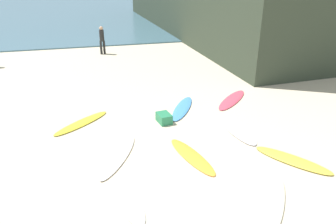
{
  "coord_description": "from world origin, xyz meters",
  "views": [
    {
      "loc": [
        -1.68,
        -6.59,
        5.16
      ],
      "look_at": [
        0.95,
        3.78,
        0.3
      ],
      "focal_mm": 35.28,
      "sensor_mm": 36.0,
      "label": 1
    }
  ],
  "objects_px": {
    "surfboard_8": "(293,160)",
    "beachgoer_mid": "(102,39)",
    "beach_cooler": "(164,118)",
    "surfboard_0": "(82,123)",
    "surfboard_7": "(118,156)",
    "surfboard_1": "(192,156)",
    "surfboard_6": "(271,207)",
    "beachgoer_near": "(264,49)",
    "surfboard_5": "(232,100)",
    "surfboard_2": "(127,199)",
    "surfboard_4": "(238,131)",
    "surfboard_3": "(182,108)"
  },
  "relations": [
    {
      "from": "beach_cooler",
      "to": "surfboard_1",
      "type": "bearing_deg",
      "value": -84.32
    },
    {
      "from": "beach_cooler",
      "to": "beachgoer_mid",
      "type": "bearing_deg",
      "value": 97.77
    },
    {
      "from": "surfboard_8",
      "to": "beachgoer_mid",
      "type": "xyz_separation_m",
      "value": [
        -4.35,
        13.58,
        0.9
      ]
    },
    {
      "from": "surfboard_0",
      "to": "surfboard_8",
      "type": "relative_size",
      "value": 1.06
    },
    {
      "from": "surfboard_8",
      "to": "beach_cooler",
      "type": "distance_m",
      "value": 4.46
    },
    {
      "from": "surfboard_7",
      "to": "beach_cooler",
      "type": "bearing_deg",
      "value": -106.84
    },
    {
      "from": "surfboard_6",
      "to": "surfboard_4",
      "type": "bearing_deg",
      "value": -65.86
    },
    {
      "from": "surfboard_3",
      "to": "surfboard_5",
      "type": "relative_size",
      "value": 0.97
    },
    {
      "from": "surfboard_3",
      "to": "surfboard_8",
      "type": "xyz_separation_m",
      "value": [
        1.99,
        -4.3,
        0.0
      ]
    },
    {
      "from": "surfboard_1",
      "to": "surfboard_3",
      "type": "bearing_deg",
      "value": -116.01
    },
    {
      "from": "surfboard_5",
      "to": "surfboard_3",
      "type": "bearing_deg",
      "value": -126.97
    },
    {
      "from": "surfboard_5",
      "to": "beachgoer_near",
      "type": "height_order",
      "value": "beachgoer_near"
    },
    {
      "from": "surfboard_5",
      "to": "beachgoer_mid",
      "type": "relative_size",
      "value": 1.47
    },
    {
      "from": "surfboard_6",
      "to": "beachgoer_mid",
      "type": "relative_size",
      "value": 1.53
    },
    {
      "from": "surfboard_3",
      "to": "surfboard_6",
      "type": "bearing_deg",
      "value": -56.79
    },
    {
      "from": "surfboard_0",
      "to": "surfboard_7",
      "type": "xyz_separation_m",
      "value": [
        0.99,
        -2.51,
        0.0
      ]
    },
    {
      "from": "surfboard_1",
      "to": "surfboard_5",
      "type": "height_order",
      "value": "surfboard_5"
    },
    {
      "from": "surfboard_2",
      "to": "beachgoer_near",
      "type": "distance_m",
      "value": 12.84
    },
    {
      "from": "surfboard_8",
      "to": "beachgoer_mid",
      "type": "bearing_deg",
      "value": -107.61
    },
    {
      "from": "surfboard_4",
      "to": "surfboard_7",
      "type": "bearing_deg",
      "value": 3.45
    },
    {
      "from": "surfboard_1",
      "to": "beach_cooler",
      "type": "relative_size",
      "value": 3.77
    },
    {
      "from": "surfboard_1",
      "to": "surfboard_2",
      "type": "bearing_deg",
      "value": 20.69
    },
    {
      "from": "surfboard_2",
      "to": "surfboard_5",
      "type": "bearing_deg",
      "value": 34.14
    },
    {
      "from": "surfboard_8",
      "to": "beachgoer_near",
      "type": "distance_m",
      "value": 9.73
    },
    {
      "from": "surfboard_5",
      "to": "surfboard_7",
      "type": "xyz_separation_m",
      "value": [
        -5.02,
        -3.2,
        0.01
      ]
    },
    {
      "from": "beachgoer_mid",
      "to": "beach_cooler",
      "type": "relative_size",
      "value": 2.82
    },
    {
      "from": "beachgoer_near",
      "to": "beachgoer_mid",
      "type": "xyz_separation_m",
      "value": [
        -8.24,
        4.71,
        -0.01
      ]
    },
    {
      "from": "surfboard_7",
      "to": "beachgoer_near",
      "type": "relative_size",
      "value": 1.46
    },
    {
      "from": "surfboard_1",
      "to": "surfboard_2",
      "type": "relative_size",
      "value": 1.16
    },
    {
      "from": "surfboard_2",
      "to": "beachgoer_mid",
      "type": "height_order",
      "value": "beachgoer_mid"
    },
    {
      "from": "surfboard_0",
      "to": "surfboard_6",
      "type": "xyz_separation_m",
      "value": [
        4.16,
        -5.56,
        -0.0
      ]
    },
    {
      "from": "surfboard_0",
      "to": "surfboard_4",
      "type": "relative_size",
      "value": 1.15
    },
    {
      "from": "surfboard_7",
      "to": "surfboard_8",
      "type": "bearing_deg",
      "value": -169.47
    },
    {
      "from": "surfboard_5",
      "to": "beach_cooler",
      "type": "xyz_separation_m",
      "value": [
        -3.18,
        -1.29,
        0.13
      ]
    },
    {
      "from": "surfboard_1",
      "to": "surfboard_6",
      "type": "relative_size",
      "value": 0.87
    },
    {
      "from": "surfboard_5",
      "to": "beachgoer_mid",
      "type": "xyz_separation_m",
      "value": [
        -4.58,
        8.95,
        0.91
      ]
    },
    {
      "from": "beachgoer_mid",
      "to": "surfboard_6",
      "type": "bearing_deg",
      "value": 85.63
    },
    {
      "from": "surfboard_6",
      "to": "beachgoer_near",
      "type": "bearing_deg",
      "value": -79.82
    },
    {
      "from": "beach_cooler",
      "to": "surfboard_0",
      "type": "bearing_deg",
      "value": 168.07
    },
    {
      "from": "surfboard_1",
      "to": "surfboard_6",
      "type": "distance_m",
      "value": 2.75
    },
    {
      "from": "surfboard_0",
      "to": "beach_cooler",
      "type": "relative_size",
      "value": 3.93
    },
    {
      "from": "surfboard_4",
      "to": "surfboard_7",
      "type": "xyz_separation_m",
      "value": [
        -4.06,
        -0.59,
        -0.0
      ]
    },
    {
      "from": "surfboard_2",
      "to": "surfboard_5",
      "type": "height_order",
      "value": "same"
    },
    {
      "from": "beachgoer_mid",
      "to": "surfboard_0",
      "type": "bearing_deg",
      "value": 66.99
    },
    {
      "from": "surfboard_8",
      "to": "surfboard_5",
      "type": "bearing_deg",
      "value": -128.15
    },
    {
      "from": "surfboard_2",
      "to": "surfboard_0",
      "type": "bearing_deg",
      "value": 90.75
    },
    {
      "from": "surfboard_2",
      "to": "surfboard_5",
      "type": "xyz_separation_m",
      "value": [
        5.03,
        5.17,
        -0.0
      ]
    },
    {
      "from": "surfboard_6",
      "to": "beachgoer_mid",
      "type": "xyz_separation_m",
      "value": [
        -2.72,
        15.2,
        0.9
      ]
    },
    {
      "from": "surfboard_4",
      "to": "surfboard_3",
      "type": "bearing_deg",
      "value": -65.85
    },
    {
      "from": "surfboard_3",
      "to": "surfboard_7",
      "type": "distance_m",
      "value": 4.01
    }
  ]
}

